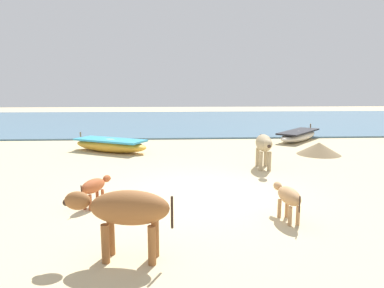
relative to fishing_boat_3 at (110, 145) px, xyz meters
The scene contains 9 objects.
ground 6.38m from the fishing_boat_3, 61.27° to the right, with size 80.00×80.00×0.00m, color #CCB789.
sea_water 13.46m from the fishing_boat_3, 76.84° to the left, with size 60.00×20.00×0.08m, color slate.
fishing_boat_3 is the anchor object (origin of this frame).
fishing_boat_4 8.74m from the fishing_boat_3, 15.86° to the left, with size 3.09×3.36×0.67m.
cow_adult_brown 8.74m from the fishing_boat_3, 78.41° to the right, with size 1.56×0.60×1.02m.
calf_near_tan 8.57m from the fishing_boat_3, 58.13° to the right, with size 0.38×0.98×0.64m.
calf_far_rust 6.36m from the fishing_boat_3, 82.73° to the right, with size 0.58×0.86×0.59m.
cow_second_adult_dun 6.11m from the fishing_boat_3, 31.59° to the right, with size 0.59×1.62×1.05m.
debris_pile_0 7.94m from the fishing_boat_3, ahead, with size 1.59×1.59×0.46m, color #7A6647.
Camera 1 is at (-0.65, -7.49, 2.39)m, focal length 31.45 mm.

